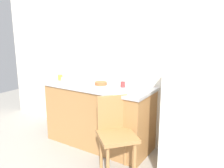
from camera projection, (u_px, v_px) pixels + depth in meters
back_wall at (124, 50)px, 3.26m from camera, size 4.80×0.10×2.67m
cabinet_base at (99, 116)px, 3.28m from camera, size 1.50×0.60×0.84m
countertop at (99, 86)px, 3.18m from camera, size 1.54×0.64×0.04m
faucet at (99, 71)px, 3.44m from camera, size 0.02×0.02×0.29m
refrigerator at (196, 118)px, 2.54m from camera, size 0.61×0.60×1.33m
chair at (116, 132)px, 2.59m from camera, size 0.56×0.56×0.89m
dish_tray at (73, 79)px, 3.41m from camera, size 0.28×0.20×0.05m
terracotta_bowl at (101, 83)px, 3.16m from camera, size 0.17×0.17×0.04m
cup_white at (145, 85)px, 2.96m from camera, size 0.07×0.07×0.09m
cup_red at (123, 84)px, 3.03m from camera, size 0.06×0.06×0.08m
cup_yellow at (60, 78)px, 3.45m from camera, size 0.07×0.07×0.08m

